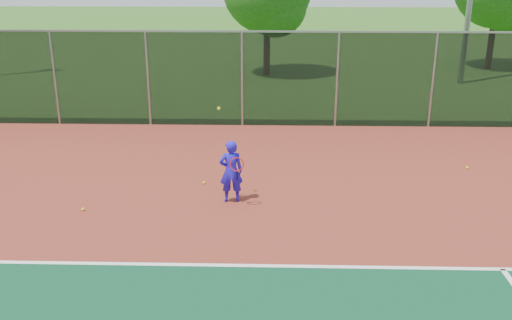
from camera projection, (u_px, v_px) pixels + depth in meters
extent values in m
cube|color=maroon|center=(399.00, 301.00, 9.05)|extent=(30.00, 20.00, 0.02)
cube|color=white|center=(503.00, 269.00, 9.93)|extent=(22.00, 0.10, 0.00)
cube|color=black|center=(337.00, 80.00, 17.96)|extent=(30.00, 0.04, 3.00)
cube|color=gray|center=(339.00, 32.00, 17.46)|extent=(30.00, 0.06, 0.06)
imported|color=#2216D1|center=(231.00, 171.00, 12.52)|extent=(0.56, 0.41, 1.42)
cylinder|color=black|center=(237.00, 176.00, 12.28)|extent=(0.03, 0.15, 0.27)
torus|color=#A51414|center=(237.00, 164.00, 12.09)|extent=(0.30, 0.13, 0.29)
sphere|color=yellow|center=(219.00, 108.00, 12.15)|extent=(0.07, 0.07, 0.07)
sphere|color=yellow|center=(204.00, 183.00, 13.69)|extent=(0.07, 0.07, 0.07)
sphere|color=yellow|center=(83.00, 209.00, 12.24)|extent=(0.07, 0.07, 0.07)
sphere|color=yellow|center=(467.00, 168.00, 14.68)|extent=(0.07, 0.07, 0.07)
cylinder|color=#341F13|center=(267.00, 50.00, 26.29)|extent=(0.30, 0.30, 2.26)
sphere|color=#1A4A13|center=(276.00, 6.00, 25.32)|extent=(2.76, 2.76, 2.76)
cylinder|color=#341F13|center=(491.00, 45.00, 27.79)|extent=(0.30, 0.30, 2.32)
sphere|color=#1A4A13|center=(508.00, 1.00, 26.80)|extent=(2.84, 2.84, 2.84)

